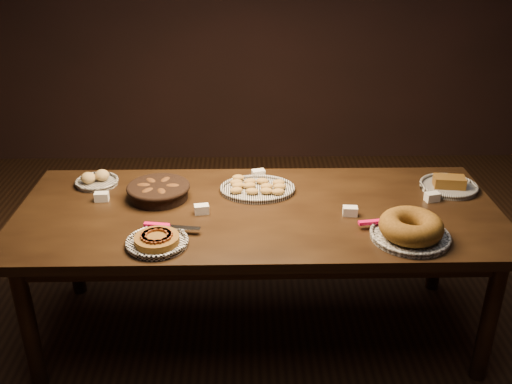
{
  "coord_description": "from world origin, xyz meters",
  "views": [
    {
      "loc": [
        -0.06,
        -2.51,
        2.06
      ],
      "look_at": [
        -0.01,
        0.05,
        0.82
      ],
      "focal_mm": 40.0,
      "sensor_mm": 36.0,
      "label": 1
    }
  ],
  "objects_px": {
    "buffet_table": "(259,222)",
    "bundt_cake_plate": "(411,229)",
    "madeleine_platter": "(257,188)",
    "apple_tart_plate": "(157,241)"
  },
  "relations": [
    {
      "from": "buffet_table",
      "to": "bundt_cake_plate",
      "type": "height_order",
      "value": "bundt_cake_plate"
    },
    {
      "from": "buffet_table",
      "to": "bundt_cake_plate",
      "type": "bearing_deg",
      "value": -23.75
    },
    {
      "from": "buffet_table",
      "to": "apple_tart_plate",
      "type": "relative_size",
      "value": 7.34
    },
    {
      "from": "madeleine_platter",
      "to": "bundt_cake_plate",
      "type": "xyz_separation_m",
      "value": [
        0.68,
        -0.5,
        0.03
      ]
    },
    {
      "from": "buffet_table",
      "to": "madeleine_platter",
      "type": "bearing_deg",
      "value": 90.78
    },
    {
      "from": "buffet_table",
      "to": "madeleine_platter",
      "type": "relative_size",
      "value": 6.13
    },
    {
      "from": "bundt_cake_plate",
      "to": "buffet_table",
      "type": "bearing_deg",
      "value": 160.99
    },
    {
      "from": "madeleine_platter",
      "to": "bundt_cake_plate",
      "type": "relative_size",
      "value": 0.98
    },
    {
      "from": "buffet_table",
      "to": "apple_tart_plate",
      "type": "bearing_deg",
      "value": -144.03
    },
    {
      "from": "buffet_table",
      "to": "apple_tart_plate",
      "type": "xyz_separation_m",
      "value": [
        -0.46,
        -0.33,
        0.09
      ]
    }
  ]
}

